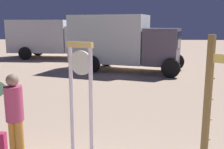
# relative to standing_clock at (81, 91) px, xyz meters

# --- Properties ---
(standing_clock) EXTENTS (0.48, 0.27, 2.25)m
(standing_clock) POSITION_rel_standing_clock_xyz_m (0.00, 0.00, 0.00)
(standing_clock) COLOR white
(standing_clock) RESTS_ON ground_plane
(person_near_clock) EXTENTS (0.32, 0.32, 1.67)m
(person_near_clock) POSITION_rel_standing_clock_xyz_m (-1.23, 0.04, -0.46)
(person_near_clock) COLOR gold
(person_near_clock) RESTS_ON ground_plane
(box_truck_near) EXTENTS (6.42, 3.97, 2.99)m
(box_truck_near) POSITION_rel_standing_clock_xyz_m (0.54, 9.89, 0.22)
(box_truck_near) COLOR silver
(box_truck_near) RESTS_ON ground_plane
(box_truck_far) EXTENTS (6.25, 2.94, 2.79)m
(box_truck_far) POSITION_rel_standing_clock_xyz_m (-4.90, 15.03, 0.15)
(box_truck_far) COLOR silver
(box_truck_far) RESTS_ON ground_plane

